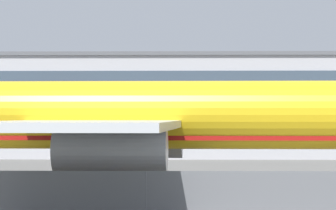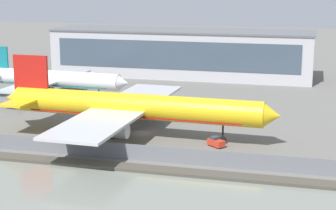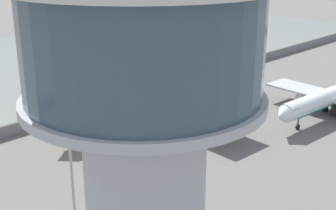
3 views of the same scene
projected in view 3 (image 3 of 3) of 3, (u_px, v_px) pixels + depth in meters
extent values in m
plane|color=#66635E|center=(158.00, 122.00, 107.52)|extent=(500.00, 500.00, 0.00)
cube|color=gray|center=(11.00, 67.00, 155.02)|extent=(320.00, 98.00, 0.01)
cube|color=#474238|center=(104.00, 101.00, 121.15)|extent=(320.00, 3.00, 0.50)
cube|color=slate|center=(115.00, 101.00, 117.78)|extent=(280.00, 0.08, 2.71)
cylinder|color=slate|center=(311.00, 44.00, 183.01)|extent=(0.10, 0.10, 2.71)
cylinder|color=slate|center=(115.00, 101.00, 117.78)|extent=(0.10, 0.10, 2.71)
cylinder|color=yellow|center=(155.00, 95.00, 107.75)|extent=(49.28, 6.51, 4.79)
cone|color=yellow|center=(55.00, 123.00, 91.13)|extent=(3.27, 4.66, 4.55)
cone|color=yellow|center=(228.00, 74.00, 124.36)|extent=(3.26, 4.42, 4.31)
cube|color=#232D3D|center=(70.00, 116.00, 93.04)|extent=(2.78, 4.16, 1.44)
cube|color=red|center=(155.00, 100.00, 108.18)|extent=(41.88, 5.29, 0.86)
cube|color=#B7BABF|center=(199.00, 107.00, 101.36)|extent=(11.63, 23.95, 0.48)
cube|color=#B7BABF|center=(131.00, 84.00, 117.68)|extent=(11.63, 23.95, 0.48)
cylinder|color=#B7BABF|center=(188.00, 114.00, 102.24)|extent=(6.97, 2.88, 2.64)
cylinder|color=#B7BABF|center=(132.00, 93.00, 115.95)|extent=(6.97, 2.88, 2.64)
cube|color=red|center=(218.00, 59.00, 120.04)|extent=(7.39, 0.83, 8.15)
cube|color=yellow|center=(230.00, 79.00, 118.52)|extent=(5.21, 8.81, 0.38)
cube|color=yellow|center=(205.00, 73.00, 124.50)|extent=(5.21, 8.81, 0.38)
cylinder|color=black|center=(93.00, 129.00, 97.96)|extent=(0.34, 0.34, 2.80)
cylinder|color=black|center=(94.00, 136.00, 98.43)|extent=(1.36, 0.57, 1.34)
cylinder|color=black|center=(173.00, 110.00, 109.47)|extent=(0.38, 0.38, 2.80)
cylinder|color=black|center=(173.00, 115.00, 109.93)|extent=(1.58, 1.13, 1.54)
cylinder|color=black|center=(159.00, 104.00, 112.95)|extent=(0.38, 0.38, 2.80)
cylinder|color=black|center=(159.00, 110.00, 113.42)|extent=(1.58, 1.13, 1.54)
cylinder|color=white|center=(330.00, 96.00, 109.56)|extent=(35.58, 6.22, 4.08)
cone|color=white|center=(282.00, 115.00, 97.82)|extent=(2.88, 4.03, 3.87)
cube|color=#232D3D|center=(289.00, 110.00, 99.23)|extent=(2.45, 3.60, 1.22)
cube|color=#14707A|center=(329.00, 101.00, 109.93)|extent=(30.23, 5.08, 0.73)
cube|color=#B7BABF|center=(303.00, 89.00, 116.85)|extent=(8.80, 17.43, 0.41)
cylinder|color=#B7BABF|center=(304.00, 96.00, 115.66)|extent=(5.08, 2.54, 2.24)
cylinder|color=black|center=(298.00, 122.00, 102.90)|extent=(0.29, 0.29, 2.39)
cylinder|color=black|center=(298.00, 127.00, 103.29)|extent=(1.17, 0.52, 1.14)
cylinder|color=black|center=(326.00, 105.00, 113.69)|extent=(0.33, 0.33, 2.39)
cylinder|color=black|center=(325.00, 109.00, 114.08)|extent=(1.37, 1.00, 1.31)
cube|color=red|center=(91.00, 131.00, 100.45)|extent=(3.49, 3.26, 1.11)
cube|color=#283847|center=(92.00, 128.00, 100.22)|extent=(1.68, 1.70, 0.50)
cylinder|color=black|center=(95.00, 132.00, 101.31)|extent=(0.68, 0.61, 0.70)
cylinder|color=black|center=(95.00, 134.00, 100.03)|extent=(0.68, 0.61, 0.70)
cylinder|color=black|center=(86.00, 132.00, 101.12)|extent=(0.68, 0.61, 0.70)
cylinder|color=black|center=(86.00, 134.00, 99.85)|extent=(0.68, 0.61, 0.70)
cube|color=#1E2328|center=(336.00, 109.00, 112.57)|extent=(5.58, 4.28, 2.07)
cube|color=#283847|center=(336.00, 105.00, 114.08)|extent=(1.94, 2.30, 0.83)
cube|color=orange|center=(336.00, 104.00, 112.19)|extent=(0.93, 1.16, 0.16)
cylinder|color=black|center=(331.00, 109.00, 114.56)|extent=(0.85, 0.59, 0.84)
cylinder|color=black|center=(331.00, 114.00, 111.66)|extent=(0.85, 0.59, 0.84)
cylinder|color=#ADADB2|center=(144.00, 99.00, 24.35)|extent=(12.76, 12.76, 0.50)
cylinder|color=#384C5B|center=(143.00, 43.00, 23.38)|extent=(12.12, 12.12, 5.37)
cylinder|color=#A8A8AD|center=(72.00, 182.00, 60.94)|extent=(0.36, 0.36, 19.24)
cube|color=#A8A8AD|center=(67.00, 115.00, 57.84)|extent=(3.20, 0.24, 0.24)
cube|color=silver|center=(76.00, 115.00, 58.74)|extent=(0.60, 0.40, 0.44)
cube|color=silver|center=(59.00, 120.00, 57.14)|extent=(0.60, 0.40, 0.44)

